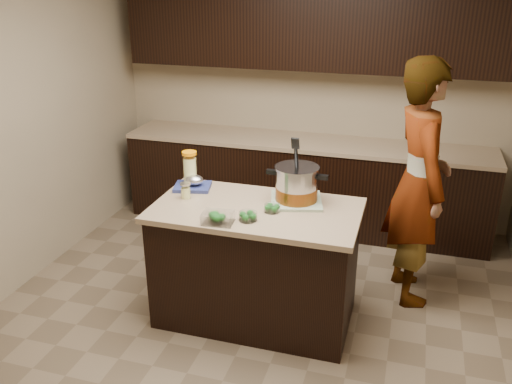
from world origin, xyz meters
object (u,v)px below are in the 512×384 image
stock_pot (297,186)px  person (419,184)px  lemonade_pitcher (190,170)px  island (256,263)px

stock_pot → person: bearing=30.7°
lemonade_pitcher → person: size_ratio=0.14×
island → lemonade_pitcher: bearing=156.6°
island → person: (1.08, 0.67, 0.50)m
lemonade_pitcher → person: person is taller
island → person: person is taller
person → island: bearing=104.0°
stock_pot → lemonade_pitcher: stock_pot is taller
island → lemonade_pitcher: (-0.61, 0.26, 0.57)m
island → person: 1.37m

